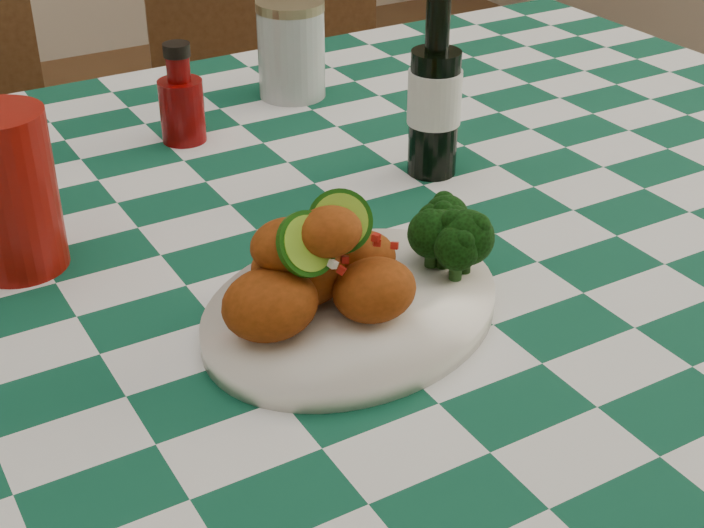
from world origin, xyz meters
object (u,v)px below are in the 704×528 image
red_tumbler (8,192)px  wooden_chair_right (286,158)px  ketchup_bottle (181,93)px  mason_jar (291,49)px  dining_table (272,513)px  plate (352,310)px  fried_chicken_pile (324,260)px  beer_bottle (435,83)px

red_tumbler → wooden_chair_right: wooden_chair_right is taller
ketchup_bottle → mason_jar: size_ratio=0.94×
dining_table → plate: (0.00, -0.19, 0.40)m
plate → ketchup_bottle: (0.02, 0.44, 0.05)m
plate → ketchup_bottle: size_ratio=2.39×
mason_jar → wooden_chair_right: bearing=65.5°
fried_chicken_pile → mason_jar: bearing=65.5°
plate → mason_jar: 0.55m
ketchup_bottle → mason_jar: (0.18, 0.07, 0.00)m
dining_table → wooden_chair_right: 0.83m
dining_table → wooden_chair_right: size_ratio=1.69×
beer_bottle → wooden_chair_right: beer_bottle is taller
ketchup_bottle → red_tumbler: bearing=-140.7°
plate → mason_jar: (0.21, 0.51, 0.06)m
fried_chicken_pile → ketchup_bottle: (0.05, 0.44, -0.01)m
red_tumbler → beer_bottle: beer_bottle is taller
beer_bottle → plate: bearing=-137.1°
plate → red_tumbler: red_tumbler is taller
fried_chicken_pile → mason_jar: size_ratio=1.19×
dining_table → ketchup_bottle: size_ratio=13.74×
red_tumbler → beer_bottle: size_ratio=0.73×
dining_table → wooden_chair_right: (0.39, 0.73, 0.10)m
beer_bottle → wooden_chair_right: size_ratio=0.22×
dining_table → plate: 0.44m
dining_table → plate: plate is taller
dining_table → fried_chicken_pile: fried_chicken_pile is taller
dining_table → beer_bottle: (0.23, 0.02, 0.50)m
ketchup_bottle → plate: bearing=-92.8°
beer_bottle → ketchup_bottle: bearing=132.5°
dining_table → beer_bottle: size_ratio=7.85×
ketchup_bottle → wooden_chair_right: wooden_chair_right is taller
red_tumbler → ketchup_bottle: bearing=39.3°
plate → red_tumbler: 0.33m
dining_table → ketchup_bottle: ketchup_bottle is taller
fried_chicken_pile → wooden_chair_right: wooden_chair_right is taller
plate → wooden_chair_right: (0.39, 0.92, -0.30)m
ketchup_bottle → mason_jar: bearing=20.6°
wooden_chair_right → beer_bottle: bearing=-86.5°
mason_jar → beer_bottle: (0.02, -0.30, 0.04)m
fried_chicken_pile → red_tumbler: size_ratio=0.98×
dining_table → mason_jar: size_ratio=12.96×
wooden_chair_right → mason_jar: bearing=-98.0°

